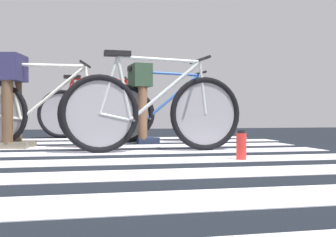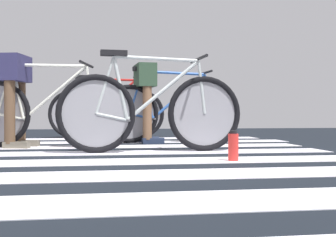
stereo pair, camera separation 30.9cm
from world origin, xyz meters
name	(u,v)px [view 1 (the left image)]	position (x,y,z in m)	size (l,w,h in m)	color
ground	(67,160)	(0.00, 0.00, 0.01)	(18.00, 14.00, 0.02)	black
crosswalk_markings	(66,158)	(-0.01, 0.07, 0.02)	(5.48, 5.78, 0.00)	white
bicycle_1_of_4	(154,111)	(0.79, 0.46, 0.41)	(1.74, 0.52, 0.93)	black
bicycle_2_of_4	(42,111)	(-0.27, 1.20, 0.41)	(1.71, 0.57, 0.93)	black
cyclist_2_of_4	(13,88)	(-0.57, 1.26, 0.65)	(0.38, 0.45, 0.98)	brown
bicycle_3_of_4	(164,112)	(1.17, 1.80, 0.41)	(1.73, 0.52, 0.93)	black
cyclist_3_of_4	(140,92)	(0.86, 1.77, 0.65)	(0.35, 0.43, 0.97)	brown
bicycle_4_of_4	(96,112)	(0.38, 2.98, 0.41)	(1.72, 0.55, 0.93)	black
water_bottle	(241,146)	(1.32, -0.39, 0.13)	(0.08, 0.08, 0.23)	red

